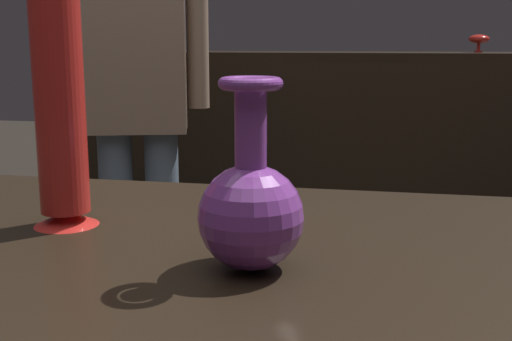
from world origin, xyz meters
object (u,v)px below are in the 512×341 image
at_px(vase_tall_behind, 61,120).
at_px(shelf_vase_right, 479,39).
at_px(vase_centerpiece, 247,207).
at_px(visitor_near_left, 136,88).
at_px(shelf_vase_far_left, 131,35).

distance_m(vase_tall_behind, shelf_vase_right, 2.34).
relative_size(vase_centerpiece, shelf_vase_right, 2.35).
xyz_separation_m(vase_centerpiece, visitor_near_left, (-0.64, 1.32, 0.02)).
xyz_separation_m(vase_tall_behind, shelf_vase_right, (0.79, 2.20, 0.10)).
height_order(vase_tall_behind, shelf_vase_right, vase_tall_behind).
xyz_separation_m(shelf_vase_right, visitor_near_left, (-1.17, -0.99, -0.15)).
height_order(shelf_vase_right, shelf_vase_far_left, shelf_vase_far_left).
relative_size(shelf_vase_right, shelf_vase_far_left, 0.79).
xyz_separation_m(shelf_vase_far_left, visitor_near_left, (0.39, -0.95, -0.17)).
bearing_deg(vase_tall_behind, shelf_vase_far_left, 109.54).
bearing_deg(vase_tall_behind, visitor_near_left, 107.25).
distance_m(shelf_vase_right, shelf_vase_far_left, 1.56).
bearing_deg(shelf_vase_right, vase_centerpiece, -102.76).
height_order(vase_tall_behind, visitor_near_left, visitor_near_left).
distance_m(shelf_vase_far_left, visitor_near_left, 1.04).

